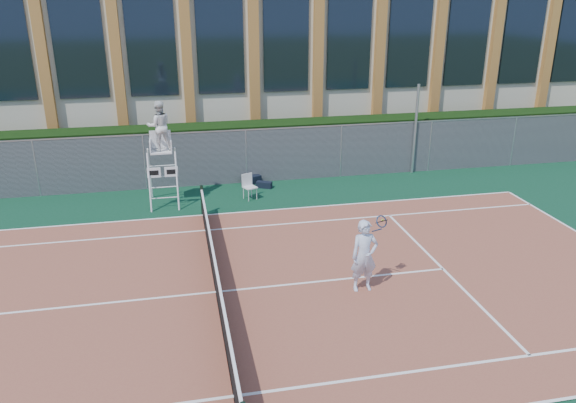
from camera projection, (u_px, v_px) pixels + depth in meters
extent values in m
plane|color=#233814|center=(216.00, 293.00, 14.67)|extent=(120.00, 120.00, 0.00)
cube|color=#0C3720|center=(213.00, 275.00, 15.59)|extent=(36.00, 20.00, 0.01)
cube|color=brown|center=(216.00, 292.00, 14.66)|extent=(23.77, 10.97, 0.02)
cylinder|color=black|center=(202.00, 200.00, 19.61)|extent=(0.10, 0.10, 1.10)
cube|color=black|center=(216.00, 277.00, 14.51)|extent=(0.03, 11.00, 0.86)
cube|color=white|center=(215.00, 262.00, 14.35)|extent=(0.06, 11.20, 0.07)
cube|color=black|center=(195.00, 152.00, 23.45)|extent=(40.00, 1.40, 2.20)
cube|color=beige|center=(184.00, 59.00, 29.76)|extent=(44.00, 10.00, 8.00)
cylinder|color=#9EA0A5|center=(415.00, 130.00, 23.72)|extent=(0.12, 0.12, 3.82)
cylinder|color=white|center=(149.00, 183.00, 19.90)|extent=(0.06, 0.58, 2.10)
cylinder|color=white|center=(177.00, 182.00, 20.09)|extent=(0.06, 0.58, 2.10)
cylinder|color=white|center=(150.00, 174.00, 20.89)|extent=(0.06, 0.58, 2.10)
cylinder|color=white|center=(177.00, 173.00, 21.07)|extent=(0.06, 0.58, 2.10)
cube|color=white|center=(161.00, 151.00, 20.14)|extent=(0.75, 0.65, 0.06)
cube|color=white|center=(160.00, 139.00, 20.28)|extent=(0.75, 0.05, 0.65)
cube|color=white|center=(154.00, 173.00, 19.91)|extent=(0.47, 0.03, 0.37)
cube|color=white|center=(171.00, 172.00, 20.03)|extent=(0.47, 0.03, 0.37)
imported|color=white|center=(159.00, 126.00, 19.86)|extent=(0.95, 0.79, 1.78)
cube|color=silver|center=(250.00, 187.00, 21.12)|extent=(0.59, 0.59, 0.04)
cube|color=silver|center=(247.00, 180.00, 21.18)|extent=(0.42, 0.22, 0.48)
cylinder|color=silver|center=(249.00, 196.00, 20.97)|extent=(0.03, 0.03, 0.45)
cylinder|color=silver|center=(257.00, 194.00, 21.16)|extent=(0.03, 0.03, 0.45)
cylinder|color=silver|center=(244.00, 193.00, 21.24)|extent=(0.03, 0.03, 0.45)
cylinder|color=silver|center=(252.00, 191.00, 21.44)|extent=(0.03, 0.03, 0.45)
cube|color=black|center=(251.00, 180.00, 22.87)|extent=(0.85, 0.59, 0.34)
cube|color=black|center=(264.00, 185.00, 22.46)|extent=(0.68, 0.52, 0.25)
imported|color=silver|center=(364.00, 256.00, 14.46)|extent=(0.72, 0.48, 1.94)
torus|color=#142A4B|center=(382.00, 221.00, 14.51)|extent=(0.38, 0.30, 0.30)
sphere|color=#CCE533|center=(383.00, 220.00, 14.71)|extent=(0.07, 0.07, 0.07)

